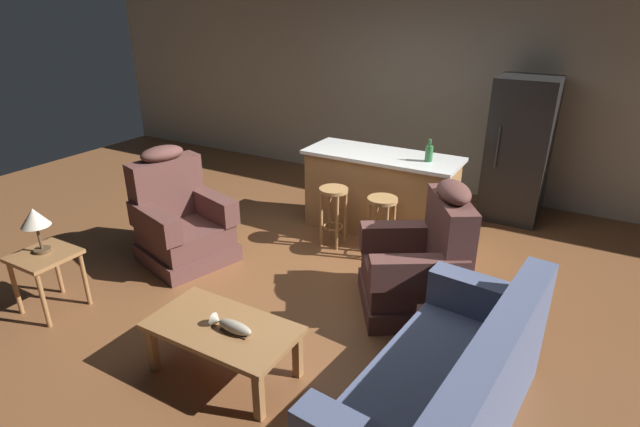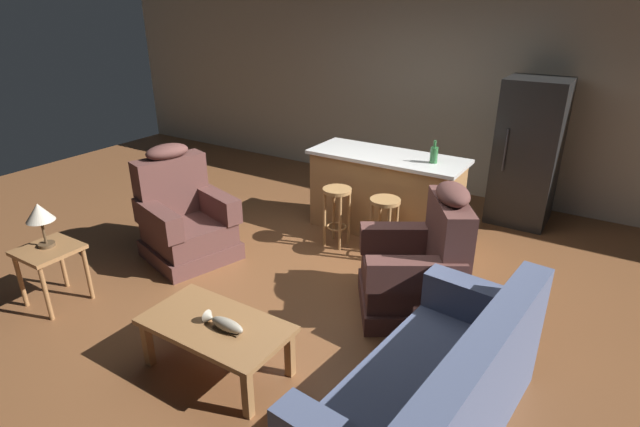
# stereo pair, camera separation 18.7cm
# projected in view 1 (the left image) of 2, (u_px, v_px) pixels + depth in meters

# --- Properties ---
(ground_plane) EXTENTS (12.00, 12.00, 0.00)m
(ground_plane) POSITION_uv_depth(u_px,v_px,m) (324.00, 278.00, 5.03)
(ground_plane) COLOR brown
(back_wall) EXTENTS (12.00, 0.05, 2.60)m
(back_wall) POSITION_uv_depth(u_px,v_px,m) (434.00, 98.00, 7.00)
(back_wall) COLOR #A89E89
(back_wall) RESTS_ON ground_plane
(coffee_table) EXTENTS (1.10, 0.60, 0.42)m
(coffee_table) POSITION_uv_depth(u_px,v_px,m) (223.00, 332.00, 3.62)
(coffee_table) COLOR olive
(coffee_table) RESTS_ON ground_plane
(fish_figurine) EXTENTS (0.34, 0.10, 0.10)m
(fish_figurine) POSITION_uv_depth(u_px,v_px,m) (231.00, 326.00, 3.52)
(fish_figurine) COLOR #4C3823
(fish_figurine) RESTS_ON coffee_table
(couch) EXTENTS (1.01, 1.97, 0.94)m
(couch) POSITION_uv_depth(u_px,v_px,m) (446.00, 394.00, 3.09)
(couch) COLOR #4C5675
(couch) RESTS_ON ground_plane
(recliner_near_lamp) EXTENTS (1.04, 1.04, 1.20)m
(recliner_near_lamp) POSITION_uv_depth(u_px,v_px,m) (180.00, 221.00, 5.27)
(recliner_near_lamp) COLOR brown
(recliner_near_lamp) RESTS_ON ground_plane
(recliner_near_island) EXTENTS (1.16, 1.16, 1.20)m
(recliner_near_island) POSITION_uv_depth(u_px,v_px,m) (421.00, 266.00, 4.40)
(recliner_near_island) COLOR brown
(recliner_near_island) RESTS_ON ground_plane
(end_table) EXTENTS (0.48, 0.48, 0.56)m
(end_table) POSITION_uv_depth(u_px,v_px,m) (46.00, 264.00, 4.36)
(end_table) COLOR olive
(end_table) RESTS_ON ground_plane
(table_lamp) EXTENTS (0.24, 0.24, 0.41)m
(table_lamp) POSITION_uv_depth(u_px,v_px,m) (35.00, 219.00, 4.23)
(table_lamp) COLOR #4C3823
(table_lamp) RESTS_ON end_table
(kitchen_island) EXTENTS (1.80, 0.70, 0.95)m
(kitchen_island) POSITION_uv_depth(u_px,v_px,m) (380.00, 192.00, 5.91)
(kitchen_island) COLOR #9E7042
(kitchen_island) RESTS_ON ground_plane
(bar_stool_left) EXTENTS (0.32, 0.32, 0.68)m
(bar_stool_left) POSITION_uv_depth(u_px,v_px,m) (333.00, 206.00, 5.54)
(bar_stool_left) COLOR #A87A47
(bar_stool_left) RESTS_ON ground_plane
(bar_stool_right) EXTENTS (0.32, 0.32, 0.68)m
(bar_stool_right) POSITION_uv_depth(u_px,v_px,m) (382.00, 216.00, 5.28)
(bar_stool_right) COLOR #A87A47
(bar_stool_right) RESTS_ON ground_plane
(refrigerator) EXTENTS (0.70, 0.69, 1.76)m
(refrigerator) POSITION_uv_depth(u_px,v_px,m) (519.00, 150.00, 6.11)
(refrigerator) COLOR black
(refrigerator) RESTS_ON ground_plane
(bottle_tall_green) EXTENTS (0.08, 0.08, 0.25)m
(bottle_tall_green) POSITION_uv_depth(u_px,v_px,m) (429.00, 153.00, 5.43)
(bottle_tall_green) COLOR #2D6B38
(bottle_tall_green) RESTS_ON kitchen_island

